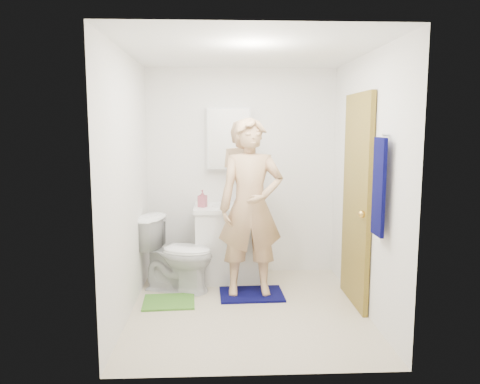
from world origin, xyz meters
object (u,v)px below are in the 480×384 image
at_px(medicine_cabinet, 229,138).
at_px(man, 251,207).
at_px(vanity_cabinet, 230,245).
at_px(towel, 379,187).
at_px(toilet, 177,253).
at_px(soap_dispenser, 202,198).
at_px(toothbrush_cup, 253,200).

relative_size(medicine_cabinet, man, 0.39).
height_order(vanity_cabinet, towel, towel).
bearing_deg(toilet, soap_dispenser, -24.08).
height_order(medicine_cabinet, soap_dispenser, medicine_cabinet).
bearing_deg(toothbrush_cup, toilet, -151.01).
bearing_deg(medicine_cabinet, towel, -55.39).
distance_m(medicine_cabinet, man, 1.03).
relative_size(vanity_cabinet, man, 0.44).
relative_size(towel, toilet, 1.00).
bearing_deg(towel, toothbrush_cup, 119.13).
xyz_separation_m(towel, soap_dispenser, (-1.48, 1.43, -0.30)).
bearing_deg(medicine_cabinet, toilet, -135.10).
bearing_deg(man, toilet, 165.14).
relative_size(toilet, man, 0.44).
relative_size(soap_dispenser, man, 0.11).
bearing_deg(soap_dispenser, toilet, -133.25).
xyz_separation_m(toilet, man, (0.77, -0.18, 0.52)).
height_order(towel, toothbrush_cup, towel).
bearing_deg(soap_dispenser, medicine_cabinet, 43.14).
distance_m(medicine_cabinet, soap_dispenser, 0.77).
bearing_deg(toilet, toothbrush_cup, -41.84).
height_order(medicine_cabinet, toothbrush_cup, medicine_cabinet).
relative_size(towel, soap_dispenser, 4.20).
xyz_separation_m(medicine_cabinet, toilet, (-0.57, -0.56, -1.20)).
height_order(vanity_cabinet, toothbrush_cup, toothbrush_cup).
bearing_deg(toothbrush_cup, towel, -60.87).
distance_m(vanity_cabinet, toilet, 0.66).
relative_size(toilet, toothbrush_cup, 6.80).
distance_m(soap_dispenser, toothbrush_cup, 0.61).
distance_m(towel, toilet, 2.26).
bearing_deg(toilet, towel, -104.11).
height_order(medicine_cabinet, man, medicine_cabinet).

